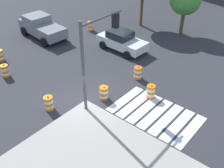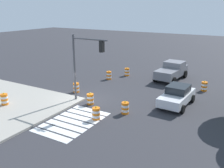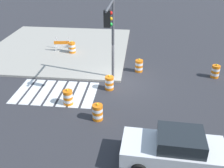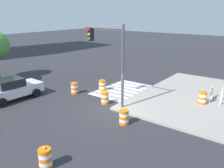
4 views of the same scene
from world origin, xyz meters
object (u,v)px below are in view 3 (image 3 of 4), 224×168
traffic_barrel_crosswalk_end (68,97)px  traffic_barrel_median_near (98,112)px  traffic_barrel_on_sidewalk (72,48)px  sports_car (174,149)px  construction_barricade (62,44)px  traffic_light_pole (111,29)px  traffic_barrel_far_curb (139,66)px  traffic_barrel_lane_center (109,83)px  traffic_barrel_opposite_curb (215,71)px

traffic_barrel_crosswalk_end → traffic_barrel_median_near: bearing=146.1°
traffic_barrel_crosswalk_end → traffic_barrel_on_sidewalk: traffic_barrel_on_sidewalk is taller
sports_car → construction_barricade: 14.93m
traffic_barrel_on_sidewalk → construction_barricade: size_ratio=0.77×
traffic_barrel_crosswalk_end → traffic_light_pole: (-2.26, -2.47, 3.46)m
traffic_barrel_median_near → traffic_barrel_far_curb: bearing=-108.3°
traffic_light_pole → traffic_barrel_far_curb: bearing=-125.4°
sports_car → traffic_barrel_lane_center: size_ratio=4.29×
traffic_barrel_lane_center → traffic_light_pole: (-0.07, -0.42, 3.46)m
traffic_barrel_crosswalk_end → traffic_barrel_on_sidewalk: size_ratio=1.00×
traffic_barrel_lane_center → traffic_barrel_median_near: bearing=86.1°
traffic_barrel_crosswalk_end → traffic_barrel_lane_center: bearing=-136.8°
traffic_barrel_median_near → traffic_barrel_opposite_curb: (-7.43, -5.91, 0.00)m
traffic_barrel_far_curb → traffic_barrel_lane_center: bearing=57.6°
traffic_barrel_lane_center → traffic_barrel_on_sidewalk: size_ratio=1.00×
sports_car → traffic_barrel_on_sidewalk: bearing=-58.3°
traffic_barrel_far_curb → traffic_barrel_lane_center: size_ratio=1.00×
traffic_barrel_lane_center → construction_barricade: size_ratio=0.77×
traffic_barrel_lane_center → traffic_barrel_opposite_curb: same height
traffic_barrel_crosswalk_end → traffic_light_pole: size_ratio=0.19×
traffic_barrel_median_near → traffic_barrel_opposite_curb: 9.49m
construction_barricade → traffic_barrel_median_near: bearing=115.9°
traffic_barrel_median_near → traffic_barrel_far_curb: (-2.07, -6.28, 0.00)m
traffic_barrel_on_sidewalk → traffic_barrel_far_curb: bearing=153.8°
sports_car → traffic_barrel_opposite_curb: bearing=-113.0°
traffic_barrel_on_sidewalk → traffic_light_pole: size_ratio=0.19×
traffic_barrel_opposite_curb → construction_barricade: construction_barricade is taller
traffic_barrel_far_curb → traffic_barrel_on_sidewalk: 6.37m
sports_car → traffic_barrel_crosswalk_end: 7.04m
traffic_barrel_crosswalk_end → traffic_barrel_opposite_curb: size_ratio=1.00×
traffic_barrel_far_curb → traffic_light_pole: bearing=54.6°
traffic_barrel_crosswalk_end → traffic_barrel_far_curb: same height
sports_car → traffic_light_pole: size_ratio=0.80×
sports_car → traffic_barrel_opposite_curb: sports_car is taller
sports_car → traffic_light_pole: 8.07m
traffic_barrel_lane_center → traffic_light_pole: size_ratio=0.19×
traffic_barrel_far_curb → traffic_barrel_opposite_curb: same height
sports_car → construction_barricade: size_ratio=3.30×
traffic_barrel_far_curb → traffic_barrel_crosswalk_end: bearing=50.9°
traffic_barrel_lane_center → construction_barricade: (4.86, -6.17, 0.27)m
traffic_barrel_opposite_curb → traffic_barrel_on_sidewalk: (11.07, -3.19, 0.15)m
traffic_barrel_lane_center → sports_car: bearing=119.3°
traffic_barrel_far_curb → construction_barricade: construction_barricade is taller
sports_car → traffic_barrel_far_curb: (1.64, -9.12, -0.36)m
traffic_barrel_median_near → traffic_light_pole: traffic_light_pole is taller
traffic_light_pole → sports_car: bearing=117.3°
traffic_light_pole → traffic_barrel_opposite_curb: bearing=-163.4°
traffic_barrel_far_curb → traffic_light_pole: (1.77, 2.49, 3.46)m
traffic_barrel_crosswalk_end → construction_barricade: bearing=-72.0°
traffic_barrel_far_curb → traffic_barrel_lane_center: (1.85, 2.91, 0.00)m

